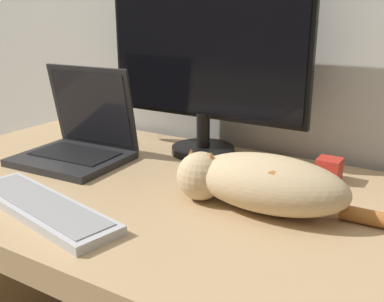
% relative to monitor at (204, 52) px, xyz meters
% --- Properties ---
extents(desk, '(1.36, 0.79, 0.70)m').
position_rel_monitor_xyz_m(desk, '(-0.02, -0.29, -0.45)').
color(desk, tan).
rests_on(desk, ground_plane).
extents(monitor, '(0.63, 0.19, 0.55)m').
position_rel_monitor_xyz_m(monitor, '(0.00, 0.00, 0.00)').
color(monitor, black).
rests_on(monitor, desk).
extents(laptop, '(0.30, 0.26, 0.26)m').
position_rel_monitor_xyz_m(laptop, '(-0.28, -0.24, -0.25)').
color(laptop, '#232326').
rests_on(laptop, desk).
extents(external_keyboard, '(0.45, 0.20, 0.02)m').
position_rel_monitor_xyz_m(external_keyboard, '(-0.09, -0.54, -0.29)').
color(external_keyboard, '#BCBCC1').
rests_on(external_keyboard, desk).
extents(cat, '(0.56, 0.19, 0.12)m').
position_rel_monitor_xyz_m(cat, '(0.30, -0.28, -0.24)').
color(cat, '#D1B284').
rests_on(cat, desk).
extents(small_toy, '(0.06, 0.06, 0.06)m').
position_rel_monitor_xyz_m(small_toy, '(0.38, -0.03, -0.27)').
color(small_toy, red).
rests_on(small_toy, desk).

